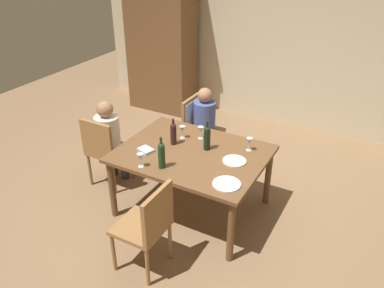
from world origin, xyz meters
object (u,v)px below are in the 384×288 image
chair_far_left (196,121)px  wine_bottle_dark_red (162,154)px  chair_left_end (104,148)px  person_woman_host (206,121)px  wine_bottle_short_olive (207,137)px  wine_glass_centre (201,130)px  person_man_bearded (110,136)px  wine_bottle_tall_green (173,133)px  dining_table (192,159)px  armoire_cabinet (162,46)px  chair_near (148,224)px  wine_glass_near_left (249,142)px  wine_glass_far (140,158)px  dinner_plate_guest_left (234,161)px  wine_glass_near_right (182,130)px

chair_far_left → wine_bottle_dark_red: size_ratio=2.70×
chair_left_end → person_woman_host: person_woman_host is taller
chair_left_end → wine_bottle_short_olive: wine_bottle_short_olive is taller
wine_glass_centre → person_man_bearded: bearing=-165.0°
chair_far_left → wine_bottle_tall_green: wine_bottle_tall_green is taller
wine_bottle_tall_green → wine_bottle_dark_red: size_ratio=0.90×
dining_table → person_woman_host: (-0.32, 0.98, -0.04)m
wine_bottle_short_olive → armoire_cabinet: bearing=131.9°
wine_bottle_tall_green → person_woman_host: bearing=93.5°
armoire_cabinet → chair_near: armoire_cabinet is taller
wine_glass_near_left → dining_table: bearing=-147.4°
chair_near → person_man_bearded: bearing=51.1°
dining_table → chair_near: (0.09, -0.98, -0.14)m
chair_left_end → wine_glass_far: (0.85, -0.41, 0.32)m
armoire_cabinet → wine_glass_near_left: 3.14m
wine_bottle_tall_green → wine_bottle_dark_red: (0.15, -0.47, 0.01)m
dining_table → chair_far_left: 1.09m
dining_table → wine_bottle_tall_green: 0.35m
dining_table → chair_near: size_ratio=1.69×
wine_bottle_tall_green → wine_glass_far: size_ratio=2.05×
wine_bottle_dark_red → wine_bottle_tall_green: bearing=107.5°
wine_bottle_tall_green → chair_near: bearing=-71.2°
dining_table → dinner_plate_guest_left: bearing=4.9°
wine_bottle_dark_red → armoire_cabinet: bearing=122.5°
dining_table → person_woman_host: size_ratio=1.43×
armoire_cabinet → wine_glass_near_right: size_ratio=14.63×
wine_bottle_short_olive → wine_glass_centre: wine_bottle_short_olive is taller
person_woman_host → person_man_bearded: size_ratio=0.99×
wine_bottle_short_olive → wine_glass_far: (-0.42, -0.64, -0.04)m
chair_far_left → wine_bottle_short_olive: wine_bottle_short_olive is taller
wine_glass_near_left → wine_glass_far: 1.17m
armoire_cabinet → wine_bottle_dark_red: size_ratio=6.41×
dining_table → chair_far_left: chair_far_left is taller
chair_near → wine_glass_near_left: 1.41m
chair_near → person_woman_host: person_woman_host is taller
wine_bottle_short_olive → wine_glass_far: wine_bottle_short_olive is taller
armoire_cabinet → chair_near: (1.96, -3.32, -0.56)m
chair_left_end → wine_glass_near_left: size_ratio=6.17×
wine_bottle_short_olive → wine_glass_far: bearing=-123.3°
dinner_plate_guest_left → person_man_bearded: bearing=-179.5°
dining_table → wine_glass_near_right: wine_glass_near_right is taller
chair_near → wine_glass_near_left: size_ratio=6.17×
chair_near → wine_glass_near_left: (0.43, 1.31, 0.32)m
person_man_bearded → wine_glass_near_left: bearing=10.3°
chair_far_left → wine_bottle_tall_green: (0.21, -0.91, 0.29)m
person_woman_host → wine_glass_near_right: (0.07, -0.75, 0.22)m
person_woman_host → wine_glass_near_right: bearing=5.5°
wine_bottle_tall_green → dinner_plate_guest_left: 0.75m
dining_table → wine_bottle_short_olive: wine_bottle_short_olive is taller
wine_bottle_dark_red → wine_glass_far: (-0.19, -0.09, -0.04)m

